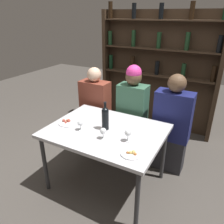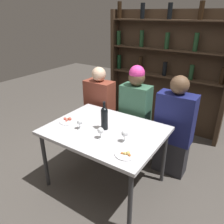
{
  "view_description": "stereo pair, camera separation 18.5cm",
  "coord_description": "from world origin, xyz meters",
  "px_view_note": "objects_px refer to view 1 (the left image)",
  "views": [
    {
      "loc": [
        1.04,
        -1.77,
        1.88
      ],
      "look_at": [
        0.0,
        0.14,
        0.89
      ],
      "focal_mm": 35.0,
      "sensor_mm": 36.0,
      "label": 1
    },
    {
      "loc": [
        1.2,
        -1.68,
        1.88
      ],
      "look_at": [
        0.0,
        0.14,
        0.89
      ],
      "focal_mm": 35.0,
      "sensor_mm": 36.0,
      "label": 2
    }
  ],
  "objects_px": {
    "wine_glass_0": "(80,124)",
    "seated_person_right": "(171,127)",
    "wine_glass_2": "(103,131)",
    "wine_bottle": "(105,117)",
    "seated_person_center": "(132,115)",
    "wine_glass_1": "(128,133)",
    "seated_person_left": "(95,112)",
    "food_plate_0": "(67,122)",
    "food_plate_1": "(131,153)"
  },
  "relations": [
    {
      "from": "wine_bottle",
      "to": "wine_glass_0",
      "type": "distance_m",
      "value": 0.27
    },
    {
      "from": "food_plate_0",
      "to": "seated_person_left",
      "type": "relative_size",
      "value": 0.16
    },
    {
      "from": "wine_glass_2",
      "to": "food_plate_1",
      "type": "bearing_deg",
      "value": -17.0
    },
    {
      "from": "wine_glass_2",
      "to": "food_plate_0",
      "type": "relative_size",
      "value": 0.6
    },
    {
      "from": "seated_person_left",
      "to": "wine_glass_1",
      "type": "bearing_deg",
      "value": -41.05
    },
    {
      "from": "wine_glass_1",
      "to": "food_plate_0",
      "type": "relative_size",
      "value": 0.63
    },
    {
      "from": "wine_glass_1",
      "to": "seated_person_left",
      "type": "relative_size",
      "value": 0.1
    },
    {
      "from": "wine_glass_2",
      "to": "seated_person_left",
      "type": "distance_m",
      "value": 1.06
    },
    {
      "from": "wine_glass_0",
      "to": "seated_person_left",
      "type": "relative_size",
      "value": 0.09
    },
    {
      "from": "wine_glass_2",
      "to": "seated_person_left",
      "type": "height_order",
      "value": "seated_person_left"
    },
    {
      "from": "wine_glass_1",
      "to": "food_plate_1",
      "type": "xyz_separation_m",
      "value": [
        0.12,
        -0.18,
        -0.08
      ]
    },
    {
      "from": "wine_bottle",
      "to": "food_plate_0",
      "type": "height_order",
      "value": "wine_bottle"
    },
    {
      "from": "wine_bottle",
      "to": "food_plate_0",
      "type": "relative_size",
      "value": 1.58
    },
    {
      "from": "food_plate_1",
      "to": "seated_person_center",
      "type": "xyz_separation_m",
      "value": [
        -0.4,
        0.93,
        -0.1
      ]
    },
    {
      "from": "wine_glass_0",
      "to": "wine_glass_2",
      "type": "height_order",
      "value": "wine_glass_2"
    },
    {
      "from": "wine_bottle",
      "to": "food_plate_0",
      "type": "distance_m",
      "value": 0.47
    },
    {
      "from": "wine_bottle",
      "to": "seated_person_center",
      "type": "height_order",
      "value": "seated_person_center"
    },
    {
      "from": "wine_glass_1",
      "to": "seated_person_right",
      "type": "xyz_separation_m",
      "value": [
        0.25,
        0.74,
        -0.23
      ]
    },
    {
      "from": "seated_person_center",
      "to": "wine_glass_2",
      "type": "bearing_deg",
      "value": -86.85
    },
    {
      "from": "wine_glass_1",
      "to": "wine_glass_2",
      "type": "xyz_separation_m",
      "value": [
        -0.23,
        -0.08,
        -0.01
      ]
    },
    {
      "from": "wine_bottle",
      "to": "seated_person_right",
      "type": "xyz_separation_m",
      "value": [
        0.56,
        0.64,
        -0.28
      ]
    },
    {
      "from": "seated_person_right",
      "to": "wine_glass_2",
      "type": "bearing_deg",
      "value": -120.52
    },
    {
      "from": "wine_glass_2",
      "to": "seated_person_center",
      "type": "height_order",
      "value": "seated_person_center"
    },
    {
      "from": "food_plate_0",
      "to": "seated_person_right",
      "type": "xyz_separation_m",
      "value": [
        1.01,
        0.73,
        -0.15
      ]
    },
    {
      "from": "wine_glass_2",
      "to": "seated_person_right",
      "type": "distance_m",
      "value": 0.98
    },
    {
      "from": "wine_glass_2",
      "to": "seated_person_right",
      "type": "height_order",
      "value": "seated_person_right"
    },
    {
      "from": "food_plate_1",
      "to": "wine_glass_1",
      "type": "bearing_deg",
      "value": 123.52
    },
    {
      "from": "wine_glass_1",
      "to": "food_plate_0",
      "type": "distance_m",
      "value": 0.76
    },
    {
      "from": "food_plate_0",
      "to": "seated_person_center",
      "type": "bearing_deg",
      "value": 56.7
    },
    {
      "from": "wine_glass_0",
      "to": "seated_person_left",
      "type": "distance_m",
      "value": 0.88
    },
    {
      "from": "food_plate_0",
      "to": "seated_person_right",
      "type": "relative_size",
      "value": 0.16
    },
    {
      "from": "seated_person_left",
      "to": "seated_person_right",
      "type": "relative_size",
      "value": 0.96
    },
    {
      "from": "wine_glass_1",
      "to": "seated_person_left",
      "type": "bearing_deg",
      "value": 138.95
    },
    {
      "from": "wine_glass_2",
      "to": "food_plate_1",
      "type": "xyz_separation_m",
      "value": [
        0.35,
        -0.11,
        -0.07
      ]
    },
    {
      "from": "seated_person_right",
      "to": "seated_person_center",
      "type": "bearing_deg",
      "value": 180.0
    },
    {
      "from": "food_plate_0",
      "to": "seated_person_left",
      "type": "height_order",
      "value": "seated_person_left"
    },
    {
      "from": "wine_glass_0",
      "to": "seated_person_center",
      "type": "relative_size",
      "value": 0.09
    },
    {
      "from": "wine_bottle",
      "to": "seated_person_center",
      "type": "relative_size",
      "value": 0.24
    },
    {
      "from": "wine_glass_2",
      "to": "seated_person_right",
      "type": "relative_size",
      "value": 0.09
    },
    {
      "from": "wine_bottle",
      "to": "wine_glass_1",
      "type": "relative_size",
      "value": 2.51
    },
    {
      "from": "food_plate_0",
      "to": "wine_glass_2",
      "type": "bearing_deg",
      "value": -9.51
    },
    {
      "from": "wine_glass_0",
      "to": "seated_person_right",
      "type": "relative_size",
      "value": 0.09
    },
    {
      "from": "wine_glass_0",
      "to": "food_plate_0",
      "type": "xyz_separation_m",
      "value": [
        -0.22,
        0.05,
        -0.07
      ]
    },
    {
      "from": "food_plate_0",
      "to": "seated_person_center",
      "type": "height_order",
      "value": "seated_person_center"
    },
    {
      "from": "seated_person_right",
      "to": "seated_person_left",
      "type": "bearing_deg",
      "value": -180.0
    },
    {
      "from": "wine_glass_1",
      "to": "seated_person_left",
      "type": "xyz_separation_m",
      "value": [
        -0.85,
        0.74,
        -0.25
      ]
    },
    {
      "from": "wine_glass_1",
      "to": "wine_bottle",
      "type": "bearing_deg",
      "value": 161.4
    },
    {
      "from": "wine_glass_1",
      "to": "food_plate_0",
      "type": "xyz_separation_m",
      "value": [
        -0.76,
        0.01,
        -0.08
      ]
    },
    {
      "from": "wine_bottle",
      "to": "seated_person_left",
      "type": "xyz_separation_m",
      "value": [
        -0.54,
        0.64,
        -0.3
      ]
    },
    {
      "from": "wine_glass_1",
      "to": "seated_person_center",
      "type": "bearing_deg",
      "value": 110.48
    }
  ]
}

